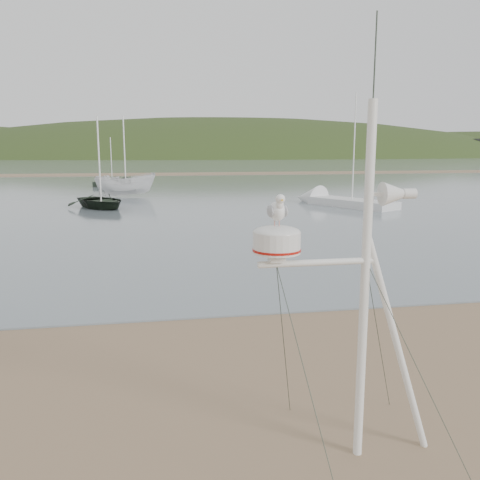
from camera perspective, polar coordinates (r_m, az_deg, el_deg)
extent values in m
plane|color=brown|center=(8.12, -14.58, -18.45)|extent=(560.00, 560.00, 0.00)
cube|color=slate|center=(139.17, -10.61, 8.51)|extent=(560.00, 256.00, 0.04)
cube|color=brown|center=(77.21, -10.80, 7.28)|extent=(560.00, 7.00, 0.07)
ellipsoid|color=#233315|center=(246.64, -0.98, 4.24)|extent=(400.00, 180.00, 80.00)
cube|color=beige|center=(206.40, -20.75, 9.65)|extent=(8.40, 6.30, 8.00)
cube|color=beige|center=(203.39, -13.43, 10.03)|extent=(8.40, 6.30, 8.00)
cube|color=beige|center=(203.69, -5.99, 10.25)|extent=(8.40, 6.30, 8.00)
cube|color=beige|center=(207.27, 1.31, 10.30)|extent=(8.40, 6.30, 8.00)
cube|color=beige|center=(213.97, 8.26, 10.20)|extent=(8.40, 6.30, 8.00)
cube|color=beige|center=(223.52, 14.69, 9.97)|extent=(8.40, 6.30, 8.00)
cube|color=beige|center=(235.56, 20.53, 9.66)|extent=(8.40, 6.30, 8.00)
cylinder|color=white|center=(6.33, 13.82, -5.18)|extent=(0.11, 0.11, 4.41)
cylinder|color=white|center=(6.77, 17.24, -11.21)|extent=(1.02, 0.09, 2.89)
cylinder|color=white|center=(6.03, 8.68, -2.52)|extent=(1.43, 0.08, 0.08)
cylinder|color=#2D382D|center=(6.19, 14.93, 19.15)|extent=(0.02, 0.02, 0.99)
cube|color=white|center=(5.87, 4.12, -1.94)|extent=(0.18, 0.18, 0.10)
cylinder|color=silver|center=(5.84, 4.14, -0.31)|extent=(0.55, 0.55, 0.24)
cylinder|color=#AB130C|center=(5.85, 4.13, -1.10)|extent=(0.56, 0.56, 0.03)
ellipsoid|color=silver|center=(5.82, 4.16, 0.87)|extent=(0.55, 0.55, 0.15)
cone|color=silver|center=(6.27, 16.85, 4.98)|extent=(0.29, 0.29, 0.29)
cylinder|color=silver|center=(6.36, 18.45, 4.97)|extent=(0.15, 0.12, 0.12)
cube|color=white|center=(6.18, 15.21, 5.00)|extent=(0.22, 0.04, 0.04)
cylinder|color=tan|center=(5.79, 3.91, 1.99)|extent=(0.01, 0.01, 0.08)
cylinder|color=tan|center=(5.81, 4.43, 2.00)|extent=(0.01, 0.01, 0.08)
ellipsoid|color=white|center=(5.78, 4.19, 3.24)|extent=(0.19, 0.30, 0.22)
ellipsoid|color=#A1A2A9|center=(5.75, 3.42, 3.26)|extent=(0.06, 0.24, 0.14)
ellipsoid|color=#A1A2A9|center=(5.79, 5.01, 3.29)|extent=(0.06, 0.24, 0.14)
cone|color=white|center=(5.93, 3.81, 3.20)|extent=(0.10, 0.09, 0.10)
ellipsoid|color=white|center=(5.67, 4.48, 4.04)|extent=(0.09, 0.09, 0.13)
sphere|color=white|center=(5.63, 4.55, 4.62)|extent=(0.11, 0.11, 0.11)
cone|color=gold|center=(5.58, 4.70, 4.51)|extent=(0.02, 0.06, 0.02)
imported|color=black|center=(33.83, -15.47, 7.25)|extent=(3.22, 2.50, 4.50)
imported|color=silver|center=(41.85, -12.78, 8.08)|extent=(2.01, 1.96, 4.81)
cube|color=black|center=(54.02, -14.15, 6.17)|extent=(3.75, 3.71, 0.50)
cone|color=black|center=(55.71, -12.14, 6.36)|extent=(1.89, 1.89, 1.28)
cylinder|color=white|center=(53.91, -14.26, 8.76)|extent=(0.08, 0.08, 4.39)
cube|color=silver|center=(34.53, 12.46, 4.09)|extent=(4.70, 6.42, 0.50)
cone|color=silver|center=(37.16, 7.69, 4.66)|extent=(2.78, 2.86, 1.99)
cylinder|color=white|center=(34.35, 12.70, 10.19)|extent=(0.08, 0.08, 6.84)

